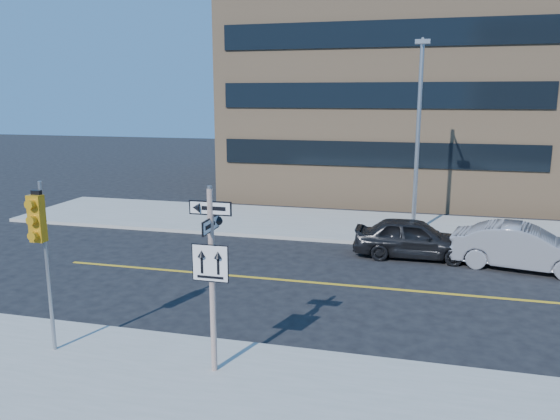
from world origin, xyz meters
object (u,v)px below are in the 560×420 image
(traffic_signal, at_px, (39,232))
(sign_pole, at_px, (212,270))
(parked_car_a, at_px, (413,238))
(streetlight_a, at_px, (418,126))
(parked_car_b, at_px, (523,247))

(traffic_signal, bearing_deg, sign_pole, 2.11)
(parked_car_a, distance_m, streetlight_a, 5.01)
(sign_pole, distance_m, streetlight_a, 14.05)
(traffic_signal, bearing_deg, parked_car_a, 52.29)
(sign_pole, relative_size, streetlight_a, 0.51)
(parked_car_a, distance_m, parked_car_b, 3.77)
(streetlight_a, bearing_deg, sign_pole, -106.77)
(sign_pole, xyz_separation_m, parked_car_a, (4.04, 10.25, -1.68))
(parked_car_b, distance_m, streetlight_a, 6.52)
(sign_pole, xyz_separation_m, parked_car_b, (7.77, 9.74, -1.65))
(traffic_signal, distance_m, parked_car_a, 13.34)
(parked_car_a, height_order, parked_car_b, parked_car_b)
(sign_pole, bearing_deg, traffic_signal, -177.89)
(parked_car_b, bearing_deg, sign_pole, 153.16)
(sign_pole, bearing_deg, streetlight_a, 73.23)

